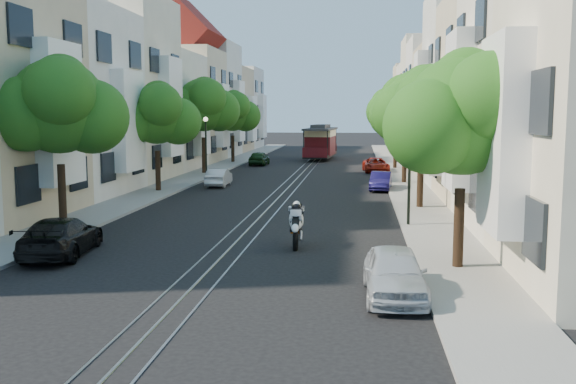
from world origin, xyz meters
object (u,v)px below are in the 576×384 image
(tree_e_c, at_px, (406,112))
(parked_car_e_mid, at_px, (381,181))
(parked_car_w_far, at_px, (259,158))
(tree_e_d, at_px, (397,109))
(tree_w_b, at_px, (157,116))
(parked_car_e_near, at_px, (394,273))
(tree_e_b, at_px, (423,109))
(cable_car, at_px, (321,141))
(parked_car_w_mid, at_px, (219,177))
(tree_e_a, at_px, (465,118))
(lamp_east, at_px, (410,156))
(sportbike_rider, at_px, (296,221))
(tree_w_d, at_px, (233,112))
(tree_w_c, at_px, (204,106))
(tree_w_a, at_px, (60,108))
(parked_car_e_far, at_px, (376,165))
(parked_car_w_near, at_px, (61,236))
(lamp_west, at_px, (206,138))

(tree_e_c, relative_size, parked_car_e_mid, 1.96)
(parked_car_w_far, bearing_deg, tree_e_d, 168.23)
(tree_w_b, height_order, parked_car_e_near, tree_w_b)
(tree_e_b, distance_m, cable_car, 33.25)
(parked_car_w_mid, bearing_deg, tree_e_d, -132.69)
(tree_e_a, height_order, parked_car_e_mid, tree_e_a)
(cable_car, bearing_deg, lamp_east, -77.21)
(sportbike_rider, relative_size, cable_car, 0.27)
(tree_w_d, bearing_deg, lamp_east, -67.20)
(tree_e_c, height_order, parked_car_w_far, tree_e_c)
(tree_w_c, relative_size, parked_car_w_far, 1.97)
(tree_w_a, relative_size, tree_w_d, 1.03)
(cable_car, bearing_deg, tree_e_c, -68.52)
(tree_w_c, relative_size, cable_car, 0.86)
(tree_w_c, distance_m, parked_car_w_far, 10.15)
(tree_e_a, distance_m, tree_e_b, 12.00)
(tree_w_d, height_order, parked_car_e_far, tree_w_d)
(tree_e_a, distance_m, sportbike_rider, 6.81)
(tree_w_b, bearing_deg, tree_w_d, 90.00)
(tree_w_d, relative_size, parked_car_w_far, 1.81)
(parked_car_w_mid, bearing_deg, tree_e_a, 117.71)
(cable_car, relative_size, parked_car_w_near, 1.92)
(tree_w_d, height_order, parked_car_w_mid, tree_w_d)
(tree_e_b, relative_size, tree_w_a, 1.00)
(sportbike_rider, xyz_separation_m, parked_car_e_near, (3.02, -5.89, -0.24))
(cable_car, height_order, parked_car_e_far, cable_car)
(parked_car_e_far, relative_size, parked_car_w_mid, 1.18)
(tree_w_b, relative_size, parked_car_w_mid, 1.86)
(parked_car_e_far, distance_m, parked_car_w_far, 11.46)
(tree_e_b, relative_size, parked_car_w_mid, 1.98)
(parked_car_e_near, distance_m, parked_car_w_far, 40.85)
(tree_e_b, height_order, lamp_east, tree_e_b)
(tree_e_a, bearing_deg, tree_e_b, 90.00)
(cable_car, height_order, parked_car_e_mid, cable_car)
(tree_e_c, relative_size, parked_car_w_far, 1.81)
(tree_w_c, xyz_separation_m, parked_car_w_far, (2.74, 8.70, -4.46))
(tree_e_d, relative_size, parked_car_e_near, 1.86)
(tree_w_c, bearing_deg, tree_w_d, 90.00)
(parked_car_w_mid, bearing_deg, parked_car_w_far, -91.98)
(sportbike_rider, distance_m, parked_car_e_mid, 16.85)
(tree_e_b, distance_m, parked_car_w_mid, 14.99)
(tree_w_d, xyz_separation_m, parked_car_w_mid, (2.74, -18.55, -4.04))
(lamp_west, bearing_deg, tree_e_b, -43.85)
(tree_e_c, height_order, tree_w_d, same)
(tree_w_b, relative_size, parked_car_e_near, 1.71)
(tree_w_b, height_order, sportbike_rider, tree_w_b)
(tree_e_a, distance_m, parked_car_w_near, 12.98)
(tree_w_b, distance_m, parked_car_e_near, 23.81)
(parked_car_e_far, distance_m, parked_car_w_near, 32.35)
(parked_car_w_mid, bearing_deg, parked_car_e_mid, 171.98)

